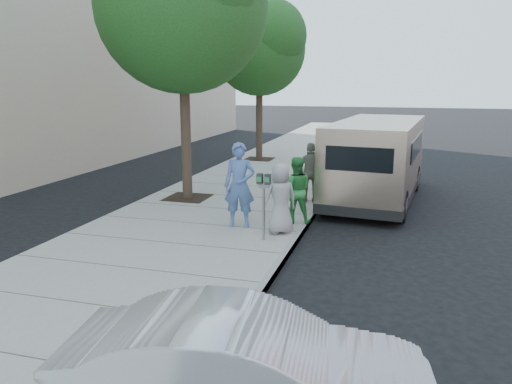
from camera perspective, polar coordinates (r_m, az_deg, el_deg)
ground at (r=11.58m, az=-2.11°, el=-4.69°), size 120.00×120.00×0.00m
sidewalk at (r=11.90m, az=-6.71°, el=-3.92°), size 5.00×60.00×0.15m
curb_face at (r=11.21m, az=4.92°, el=-4.92°), size 0.12×60.00×0.16m
tree_far at (r=21.34m, az=0.51°, el=16.45°), size 3.92×3.80×6.49m
parking_meter at (r=10.32m, az=0.90°, el=-0.04°), size 0.30×0.12×1.42m
van at (r=14.90m, az=13.69°, el=3.72°), size 2.69×6.46×2.33m
sedan at (r=5.23m, az=-1.08°, el=-19.98°), size 3.89×1.81×1.24m
person_officer at (r=11.31m, az=-1.90°, el=0.78°), size 0.77×0.56×1.95m
person_green_shirt at (r=11.73m, az=4.55°, el=0.22°), size 0.87×0.74×1.57m
person_gray_shirt at (r=10.90m, az=2.79°, el=-0.73°), size 0.91×0.85×1.56m
person_striped_polo at (r=13.72m, az=6.30°, el=2.18°), size 1.04×0.60×1.66m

